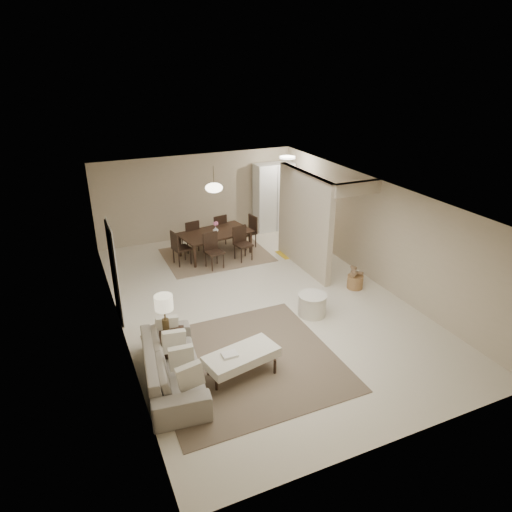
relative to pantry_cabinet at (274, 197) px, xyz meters
name	(u,v)px	position (x,y,z in m)	size (l,w,h in m)	color
floor	(259,301)	(-2.35, -4.15, -1.05)	(9.00, 9.00, 0.00)	beige
ceiling	(259,194)	(-2.35, -4.15, 1.45)	(9.00, 9.00, 0.00)	white
back_wall	(197,196)	(-2.35, 0.35, 0.20)	(6.00, 6.00, 0.00)	tan
left_wall	(116,275)	(-5.35, -4.15, 0.20)	(9.00, 9.00, 0.00)	tan
right_wall	(374,231)	(0.65, -4.15, 0.20)	(9.00, 9.00, 0.00)	tan
partition	(304,221)	(-0.55, -2.90, 0.20)	(0.15, 2.50, 2.50)	tan
doorway	(114,273)	(-5.32, -3.55, -0.03)	(0.04, 0.90, 2.04)	black
pantry_cabinet	(274,197)	(0.00, 0.00, 0.00)	(1.20, 0.55, 2.10)	white
flush_light	(287,157)	(-0.05, -0.95, 1.41)	(0.44, 0.44, 0.05)	white
living_rug	(246,361)	(-3.48, -6.08, -1.04)	(3.20, 3.20, 0.01)	brown
sofa	(173,365)	(-4.80, -6.08, -0.71)	(0.90, 2.30, 0.67)	gray
ottoman_bench	(242,357)	(-3.68, -6.38, -0.68)	(1.37, 0.84, 0.46)	beige
side_table	(168,348)	(-4.75, -5.53, -0.75)	(0.55, 0.55, 0.61)	black
table_lamp	(164,306)	(-4.75, -5.53, 0.12)	(0.32, 0.32, 0.76)	#4C3B20
round_pouf	(312,305)	(-1.55, -5.12, -0.81)	(0.61, 0.61, 0.47)	beige
wicker_basket	(355,282)	(0.01, -4.47, -0.89)	(0.38, 0.38, 0.32)	#8F6139
dining_rug	(217,255)	(-2.37, -1.29, -1.04)	(2.80, 2.10, 0.01)	#886D54
dining_table	(216,244)	(-2.37, -1.29, -0.71)	(1.92, 1.07, 0.68)	black
dining_chairs	(216,240)	(-2.37, -1.29, -0.59)	(2.52, 2.00, 0.93)	black
vase	(216,230)	(-2.37, -1.29, -0.29)	(0.15, 0.15, 0.16)	white
yellow_mat	(296,252)	(-0.27, -2.02, -1.04)	(1.01, 0.62, 0.01)	yellow
pendant_light	(214,188)	(-2.37, -1.29, 0.87)	(0.46, 0.46, 0.71)	#4C3B20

